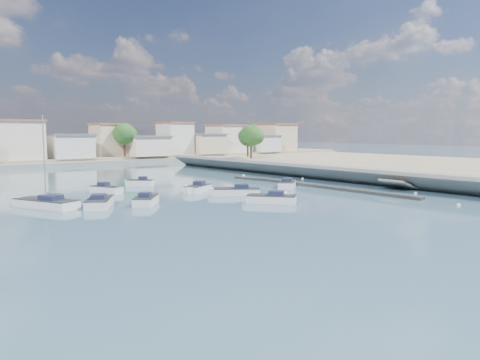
# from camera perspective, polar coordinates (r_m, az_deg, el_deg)

# --- Properties ---
(ground) EXTENTS (400.00, 400.00, 0.00)m
(ground) POSITION_cam_1_polar(r_m,az_deg,el_deg) (79.89, -9.09, 0.64)
(ground) COLOR #2E455C
(ground) RESTS_ON ground
(seawall_walkway) EXTENTS (5.00, 90.00, 1.80)m
(seawall_walkway) POSITION_cam_1_polar(r_m,az_deg,el_deg) (71.42, 15.08, 0.61)
(seawall_walkway) COLOR slate
(seawall_walkway) RESTS_ON ground
(seawall_embankment) EXTENTS (49.65, 90.00, 2.90)m
(seawall_embankment) POSITION_cam_1_polar(r_m,az_deg,el_deg) (89.59, 23.42, 1.33)
(seawall_embankment) COLOR slate
(seawall_embankment) RESTS_ON ground
(breakwater) EXTENTS (2.00, 31.02, 0.35)m
(breakwater) POSITION_cam_1_polar(r_m,az_deg,el_deg) (62.44, 8.88, -0.66)
(breakwater) COLOR black
(breakwater) RESTS_ON ground
(far_shore_land) EXTENTS (160.00, 40.00, 1.40)m
(far_shore_land) POSITION_cam_1_polar(r_m,az_deg,el_deg) (127.76, -20.47, 2.60)
(far_shore_land) COLOR gray
(far_shore_land) RESTS_ON ground
(far_shore_quay) EXTENTS (160.00, 2.50, 0.80)m
(far_shore_quay) POSITION_cam_1_polar(r_m,az_deg,el_deg) (107.97, -17.09, 2.02)
(far_shore_quay) COLOR slate
(far_shore_quay) RESTS_ON ground
(far_town) EXTENTS (113.01, 12.80, 8.35)m
(far_town) POSITION_cam_1_polar(r_m,az_deg,el_deg) (117.40, -13.30, 4.63)
(far_town) COLOR beige
(far_town) RESTS_ON far_shore_land
(shore_trees) EXTENTS (74.56, 38.32, 7.92)m
(shore_trees) POSITION_cam_1_polar(r_m,az_deg,el_deg) (108.40, -12.50, 5.23)
(shore_trees) COLOR #38281E
(shore_trees) RESTS_ON ground
(motorboat_a) EXTENTS (4.62, 5.04, 1.48)m
(motorboat_a) POSITION_cam_1_polar(r_m,az_deg,el_deg) (47.69, 3.53, -2.38)
(motorboat_a) COLOR white
(motorboat_a) RESTS_ON ground
(motorboat_b) EXTENTS (4.22, 4.63, 1.48)m
(motorboat_b) POSITION_cam_1_polar(r_m,az_deg,el_deg) (47.84, -11.32, -2.46)
(motorboat_b) COLOR white
(motorboat_b) RESTS_ON ground
(motorboat_c) EXTENTS (5.46, 4.72, 1.48)m
(motorboat_c) POSITION_cam_1_polar(r_m,az_deg,el_deg) (53.42, -0.70, -1.47)
(motorboat_c) COLOR white
(motorboat_c) RESTS_ON ground
(motorboat_d) EXTENTS (4.64, 3.79, 1.48)m
(motorboat_d) POSITION_cam_1_polar(r_m,az_deg,el_deg) (56.40, -5.29, -1.11)
(motorboat_d) COLOR white
(motorboat_d) RESTS_ON ground
(motorboat_e) EXTENTS (4.45, 5.65, 1.48)m
(motorboat_e) POSITION_cam_1_polar(r_m,az_deg,el_deg) (47.71, -16.71, -2.61)
(motorboat_e) COLOR white
(motorboat_e) RESTS_ON ground
(motorboat_f) EXTENTS (3.47, 3.40, 1.48)m
(motorboat_f) POSITION_cam_1_polar(r_m,az_deg,el_deg) (64.21, -12.21, -0.36)
(motorboat_f) COLOR white
(motorboat_f) RESTS_ON ground
(motorboat_g) EXTENTS (3.13, 4.33, 1.48)m
(motorboat_g) POSITION_cam_1_polar(r_m,az_deg,el_deg) (57.55, -15.83, -1.16)
(motorboat_g) COLOR white
(motorboat_g) RESTS_ON ground
(motorboat_h) EXTENTS (5.04, 4.77, 1.48)m
(motorboat_h) POSITION_cam_1_polar(r_m,az_deg,el_deg) (61.56, 5.80, -0.52)
(motorboat_h) COLOR white
(motorboat_h) RESTS_ON ground
(sailboat) EXTENTS (4.94, 7.22, 9.00)m
(sailboat) POSITION_cam_1_polar(r_m,az_deg,el_deg) (48.58, -22.80, -2.64)
(sailboat) COLOR white
(sailboat) RESTS_ON ground
(mooring_buoys) EXTENTS (19.37, 38.01, 0.37)m
(mooring_buoys) POSITION_cam_1_polar(r_m,az_deg,el_deg) (61.63, 7.81, -0.85)
(mooring_buoys) COLOR white
(mooring_buoys) RESTS_ON ground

